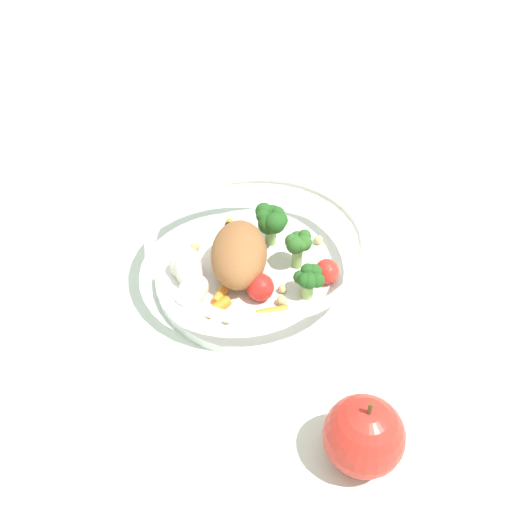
# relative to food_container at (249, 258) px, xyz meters

# --- Properties ---
(ground_plane) EXTENTS (2.40, 2.40, 0.00)m
(ground_plane) POSITION_rel_food_container_xyz_m (0.01, -0.01, -0.03)
(ground_plane) COLOR silver
(food_container) EXTENTS (0.25, 0.25, 0.07)m
(food_container) POSITION_rel_food_container_xyz_m (0.00, 0.00, 0.00)
(food_container) COLOR white
(food_container) RESTS_ON ground_plane
(loose_apple) EXTENTS (0.07, 0.07, 0.08)m
(loose_apple) POSITION_rel_food_container_xyz_m (-0.06, -0.23, 0.00)
(loose_apple) COLOR red
(loose_apple) RESTS_ON ground_plane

